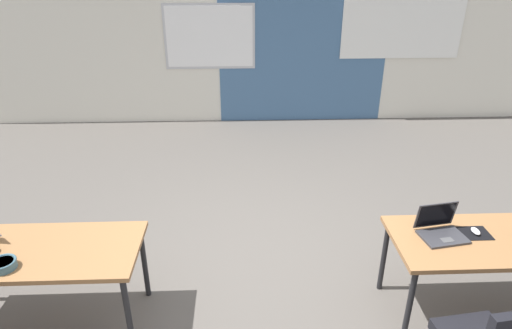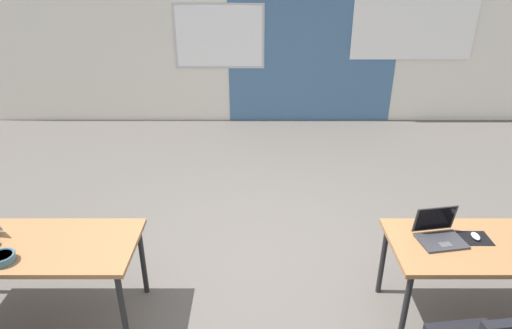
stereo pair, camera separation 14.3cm
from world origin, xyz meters
name	(u,v)px [view 1 (the left image)]	position (x,y,z in m)	size (l,w,h in m)	color
ground_plane	(263,269)	(0.00, 0.00, 0.00)	(24.00, 24.00, 0.00)	#56514C
back_wall_assembly	(252,38)	(0.04, 4.20, 1.41)	(10.00, 0.27, 2.80)	silver
desk_near_left	(30,256)	(-1.75, -0.60, 0.66)	(1.60, 0.70, 0.72)	olive
desk_near_right	(497,245)	(1.75, -0.60, 0.66)	(1.60, 0.70, 0.72)	olive
laptop_near_right_inner	(440,229)	(1.32, -0.54, 0.77)	(0.37, 0.32, 0.24)	#333338
mousepad_near_right_inner	(475,233)	(1.60, -0.53, 0.72)	(0.22, 0.19, 0.00)	black
mouse_near_right_inner	(476,231)	(1.60, -0.53, 0.74)	(0.06, 0.10, 0.03)	silver
snack_bowl	(3,264)	(-1.82, -0.81, 0.76)	(0.18, 0.18, 0.06)	#3D6070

